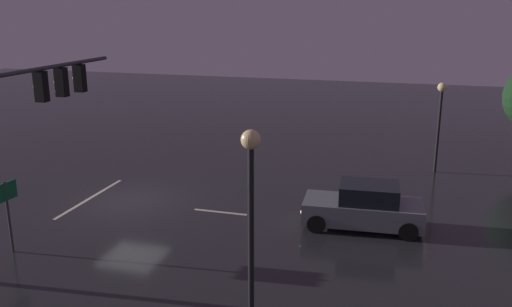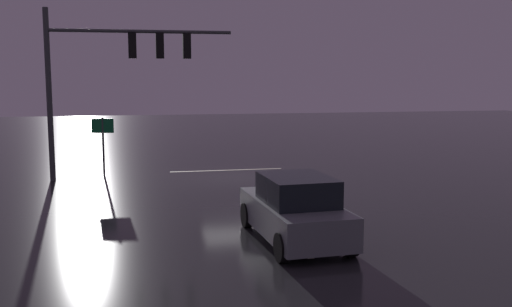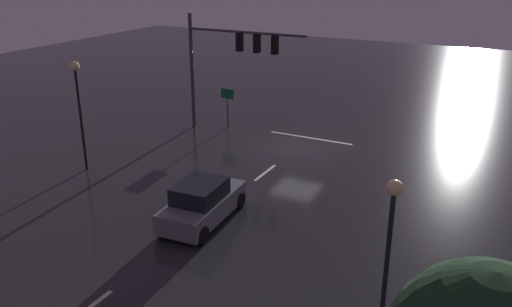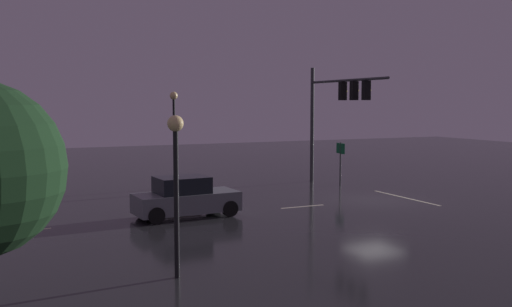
% 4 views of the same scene
% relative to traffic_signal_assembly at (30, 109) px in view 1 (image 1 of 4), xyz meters
% --- Properties ---
extents(ground_plane, '(80.00, 80.00, 0.00)m').
position_rel_traffic_signal_assembly_xyz_m(ground_plane, '(-4.60, 0.69, -4.74)').
color(ground_plane, '#232326').
extents(traffic_signal_assembly, '(7.36, 0.47, 6.81)m').
position_rel_traffic_signal_assembly_xyz_m(traffic_signal_assembly, '(0.00, 0.00, 0.00)').
color(traffic_signal_assembly, '#383A3D').
rests_on(traffic_signal_assembly, ground_plane).
extents(lane_dash_far, '(0.16, 2.20, 0.01)m').
position_rel_traffic_signal_assembly_xyz_m(lane_dash_far, '(-4.60, 4.69, -4.73)').
color(lane_dash_far, beige).
rests_on(lane_dash_far, ground_plane).
extents(lane_dash_mid, '(0.16, 2.20, 0.01)m').
position_rel_traffic_signal_assembly_xyz_m(lane_dash_mid, '(-4.60, 10.69, -4.73)').
color(lane_dash_mid, beige).
rests_on(lane_dash_mid, ground_plane).
extents(stop_bar, '(5.00, 0.16, 0.01)m').
position_rel_traffic_signal_assembly_xyz_m(stop_bar, '(-4.60, -1.18, -4.73)').
color(stop_bar, beige).
rests_on(stop_bar, ground_plane).
extents(car_approaching, '(2.15, 4.46, 1.70)m').
position_rel_traffic_signal_assembly_xyz_m(car_approaching, '(-4.62, 10.28, -3.94)').
color(car_approaching, slate).
rests_on(car_approaching, ground_plane).
extents(street_lamp_left_kerb, '(0.44, 0.44, 4.42)m').
position_rel_traffic_signal_assembly_xyz_m(street_lamp_left_kerb, '(-12.53, 13.05, -1.59)').
color(street_lamp_left_kerb, black).
rests_on(street_lamp_left_kerb, ground_plane).
extents(street_lamp_right_kerb, '(0.44, 0.44, 5.35)m').
position_rel_traffic_signal_assembly_xyz_m(street_lamp_right_kerb, '(3.42, 8.34, -1.02)').
color(street_lamp_right_kerb, black).
rests_on(street_lamp_right_kerb, ground_plane).
extents(route_sign, '(0.90, 0.13, 2.47)m').
position_rel_traffic_signal_assembly_xyz_m(route_sign, '(0.67, -0.75, -2.96)').
color(route_sign, '#383A3D').
rests_on(route_sign, ground_plane).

